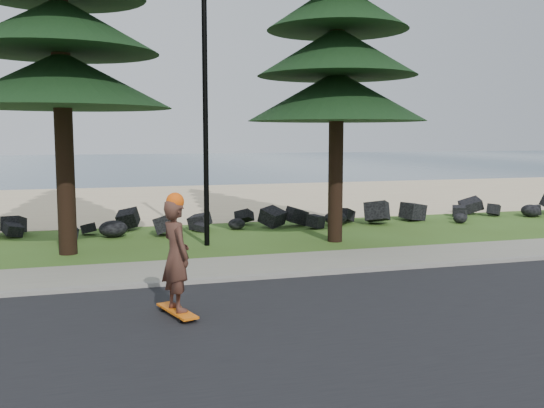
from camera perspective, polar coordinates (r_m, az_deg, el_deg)
name	(u,v)px	position (r m, az deg, el deg)	size (l,w,h in m)	color
ground	(234,271)	(13.18, -3.64, -6.33)	(160.00, 160.00, 0.00)	#3B581B
road	(302,337)	(9.01, 2.83, -12.42)	(160.00, 7.00, 0.02)	black
kerb	(243,278)	(12.32, -2.71, -7.00)	(160.00, 0.20, 0.10)	gray
sidewalk	(231,267)	(13.37, -3.83, -5.97)	(160.00, 2.00, 0.08)	gray
beach_sand	(162,201)	(27.34, -10.35, 0.31)	(160.00, 15.00, 0.01)	beige
ocean	(123,163)	(63.67, -13.83, 3.74)	(160.00, 58.00, 0.01)	#38566C
seawall_boulders	(193,231)	(18.59, -7.45, -2.58)	(60.00, 2.40, 1.10)	black
lamp_post	(205,88)	(16.03, -6.32, 10.81)	(0.25, 0.14, 8.14)	black
skateboarder	(176,256)	(9.83, -9.02, -4.83)	(0.60, 1.11, 2.01)	orange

